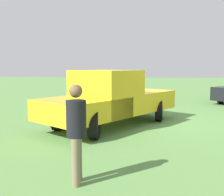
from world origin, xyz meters
The scene contains 3 objects.
ground_plane centered at (0.00, 0.00, 0.00)m, with size 80.00×80.00×0.00m, color #5B8C47.
pickup_truck centered at (-1.02, 0.96, 0.93)m, with size 5.18×4.38×1.80m.
person_visitor centered at (-5.38, 0.95, 0.91)m, with size 0.35×0.35×1.63m.
Camera 1 is at (-9.48, -0.09, 1.90)m, focal length 42.84 mm.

